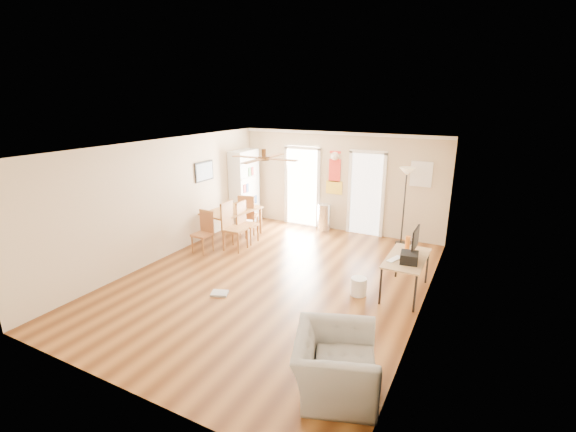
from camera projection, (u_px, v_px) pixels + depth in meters
The scene contains 29 objects.
floor at pixel (274, 280), 7.78m from camera, with size 7.00×7.00×0.00m, color brown.
ceiling at pixel (272, 146), 7.03m from camera, with size 5.50×7.00×0.00m, color silver, non-canonical shape.
wall_back at pixel (339, 182), 10.38m from camera, with size 5.50×0.04×2.60m, color beige, non-canonical shape.
wall_front at pixel (119, 297), 4.43m from camera, with size 5.50×0.04×2.60m, color beige, non-canonical shape.
wall_left at pixel (163, 200), 8.62m from camera, with size 0.04×7.00×2.60m, color beige, non-canonical shape.
wall_right at pixel (426, 240), 6.19m from camera, with size 0.04×7.00×2.60m, color beige, non-canonical shape.
crown_molding at pixel (272, 149), 7.04m from camera, with size 5.50×7.00×0.08m, color white, non-canonical shape.
kitchen_doorway at pixel (302, 188), 10.90m from camera, with size 0.90×0.10×2.10m, color white, non-canonical shape.
bathroom_doorway at pixel (366, 195), 10.11m from camera, with size 0.80×0.10×2.10m, color white, non-canonical shape.
wall_decal at pixel (335, 173), 10.35m from camera, with size 0.46×0.03×1.10m, color red.
ac_grille at pixel (421, 174), 9.34m from camera, with size 0.50×0.04×0.60m, color white.
framed_poster at pixel (204, 171), 9.68m from camera, with size 0.04×0.66×0.48m, color black.
ceiling_fan at pixel (264, 158), 6.83m from camera, with size 1.24×1.24×0.20m, color #593819, non-canonical shape.
bookshelf at pixel (244, 188), 11.00m from camera, with size 0.41×0.93×2.06m, color silver, non-canonical shape.
dining_table at pixel (232, 224), 10.04m from camera, with size 0.87×1.46×0.73m, color #9F6C33, non-canonical shape.
dining_chair_right_a at pixel (248, 223), 9.66m from camera, with size 0.41×0.41×1.00m, color #AA6437, non-canonical shape.
dining_chair_right_b at pixel (235, 227), 9.19m from camera, with size 0.46×0.46×1.12m, color #A97436, non-canonical shape.
dining_chair_near at pixel (202, 232), 9.06m from camera, with size 0.39×0.39×0.95m, color #965630, non-canonical shape.
dining_chair_far at pixel (249, 214), 10.34m from camera, with size 0.43×0.43×1.04m, color #A05A33, non-canonical shape.
trash_can at pixel (324, 217), 10.56m from camera, with size 0.34×0.34×0.73m, color silver.
torchiere_lamp at pixel (404, 207), 9.44m from camera, with size 0.35×0.35×1.88m, color black, non-canonical shape.
computer_desk at pixel (405, 275), 7.17m from camera, with size 0.65×1.31×0.70m, color tan, non-canonical shape.
imac at pixel (415, 242), 7.07m from camera, with size 0.08×0.56×0.52m, color black, non-canonical shape.
keyboard at pixel (395, 259), 6.98m from camera, with size 0.12×0.36×0.01m, color white.
printer at pixel (409, 258), 6.83m from camera, with size 0.29×0.34×0.18m, color black.
orange_bottle at pixel (408, 243), 7.38m from camera, with size 0.09×0.09×0.27m, color orange.
wastebasket_a at pixel (359, 286), 7.15m from camera, with size 0.28×0.28×0.33m, color white.
floor_cloth at pixel (220, 293), 7.20m from camera, with size 0.29×0.23×0.04m, color #989792.
armchair at pixel (335, 364), 4.77m from camera, with size 1.12×0.97×0.72m, color #969591.
Camera 1 is at (3.51, -6.16, 3.45)m, focal length 24.75 mm.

